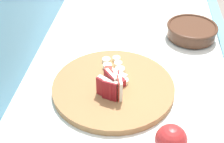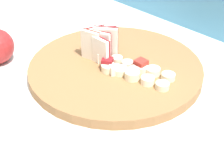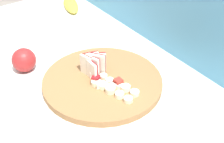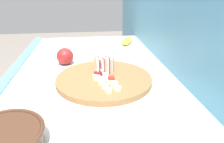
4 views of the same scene
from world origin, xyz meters
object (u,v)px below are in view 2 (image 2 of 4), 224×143
object	(u,v)px
cutting_board	(117,69)
apple_dice_pile	(116,63)
apple_wedge_fan	(101,44)
banana_slice_rows	(136,72)

from	to	relation	value
cutting_board	apple_dice_pile	xyz separation A→B (m)	(0.00, -0.01, 0.02)
apple_wedge_fan	apple_dice_pile	size ratio (longest dim) A/B	0.74
cutting_board	banana_slice_rows	world-z (taller)	banana_slice_rows
apple_dice_pile	banana_slice_rows	world-z (taller)	apple_dice_pile
cutting_board	apple_dice_pile	world-z (taller)	apple_dice_pile
apple_wedge_fan	banana_slice_rows	bearing A→B (deg)	1.04
cutting_board	apple_wedge_fan	size ratio (longest dim) A/B	4.69
apple_wedge_fan	banana_slice_rows	world-z (taller)	apple_wedge_fan
apple_dice_pile	banana_slice_rows	distance (m)	0.05
apple_wedge_fan	apple_dice_pile	xyz separation A→B (m)	(0.05, -0.01, -0.02)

